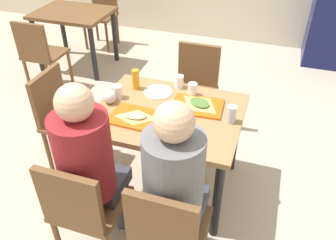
% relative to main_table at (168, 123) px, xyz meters
% --- Properties ---
extents(ground_plane, '(10.00, 10.00, 0.02)m').
position_rel_main_table_xyz_m(ground_plane, '(0.00, 0.00, -0.63)').
color(ground_plane, '#B7A893').
extents(main_table, '(1.04, 0.83, 0.72)m').
position_rel_main_table_xyz_m(main_table, '(0.00, 0.00, 0.00)').
color(main_table, '#9E7247').
rests_on(main_table, ground_plane).
extents(chair_near_left, '(0.40, 0.40, 0.86)m').
position_rel_main_table_xyz_m(chair_near_left, '(-0.26, -0.80, -0.11)').
color(chair_near_left, brown).
rests_on(chair_near_left, ground_plane).
extents(chair_near_right, '(0.40, 0.40, 0.86)m').
position_rel_main_table_xyz_m(chair_near_right, '(0.26, -0.80, -0.11)').
color(chair_near_right, brown).
rests_on(chair_near_right, ground_plane).
extents(chair_far_side, '(0.40, 0.40, 0.86)m').
position_rel_main_table_xyz_m(chair_far_side, '(0.00, 0.80, -0.11)').
color(chair_far_side, brown).
rests_on(chair_far_side, ground_plane).
extents(chair_left_end, '(0.40, 0.40, 0.86)m').
position_rel_main_table_xyz_m(chair_left_end, '(-0.90, 0.00, -0.11)').
color(chair_left_end, brown).
rests_on(chair_left_end, ground_plane).
extents(person_in_red, '(0.32, 0.42, 1.27)m').
position_rel_main_table_xyz_m(person_in_red, '(-0.26, -0.66, 0.13)').
color(person_in_red, '#383842').
rests_on(person_in_red, ground_plane).
extents(person_in_brown_jacket, '(0.32, 0.42, 1.27)m').
position_rel_main_table_xyz_m(person_in_brown_jacket, '(0.26, -0.66, 0.13)').
color(person_in_brown_jacket, '#383842').
rests_on(person_in_brown_jacket, ground_plane).
extents(tray_red_near, '(0.37, 0.27, 0.02)m').
position_rel_main_table_xyz_m(tray_red_near, '(-0.18, -0.15, 0.11)').
color(tray_red_near, '#D85914').
rests_on(tray_red_near, main_table).
extents(tray_red_far, '(0.38, 0.28, 0.02)m').
position_rel_main_table_xyz_m(tray_red_far, '(0.18, 0.12, 0.11)').
color(tray_red_far, '#D85914').
rests_on(tray_red_far, main_table).
extents(paper_plate_center, '(0.22, 0.22, 0.01)m').
position_rel_main_table_xyz_m(paper_plate_center, '(-0.16, 0.23, 0.10)').
color(paper_plate_center, white).
rests_on(paper_plate_center, main_table).
extents(paper_plate_near_edge, '(0.22, 0.22, 0.01)m').
position_rel_main_table_xyz_m(paper_plate_near_edge, '(0.16, -0.23, 0.10)').
color(paper_plate_near_edge, white).
rests_on(paper_plate_near_edge, main_table).
extents(pizza_slice_a, '(0.23, 0.16, 0.02)m').
position_rel_main_table_xyz_m(pizza_slice_a, '(-0.18, -0.16, 0.12)').
color(pizza_slice_a, '#DBAD60').
rests_on(pizza_slice_a, tray_red_near).
extents(pizza_slice_b, '(0.28, 0.25, 0.02)m').
position_rel_main_table_xyz_m(pizza_slice_b, '(0.19, 0.14, 0.12)').
color(pizza_slice_b, '#DBAD60').
rests_on(pizza_slice_b, tray_red_far).
extents(plastic_cup_a, '(0.07, 0.07, 0.10)m').
position_rel_main_table_xyz_m(plastic_cup_a, '(-0.03, 0.35, 0.15)').
color(plastic_cup_a, white).
rests_on(plastic_cup_a, main_table).
extents(plastic_cup_b, '(0.07, 0.07, 0.10)m').
position_rel_main_table_xyz_m(plastic_cup_b, '(0.03, -0.35, 0.15)').
color(plastic_cup_b, white).
rests_on(plastic_cup_b, main_table).
extents(plastic_cup_c, '(0.07, 0.07, 0.10)m').
position_rel_main_table_xyz_m(plastic_cup_c, '(-0.41, 0.06, 0.15)').
color(plastic_cup_c, white).
rests_on(plastic_cup_c, main_table).
extents(plastic_cup_d, '(0.07, 0.07, 0.10)m').
position_rel_main_table_xyz_m(plastic_cup_d, '(0.10, 0.27, 0.15)').
color(plastic_cup_d, white).
rests_on(plastic_cup_d, main_table).
extents(soda_can, '(0.07, 0.07, 0.12)m').
position_rel_main_table_xyz_m(soda_can, '(0.44, 0.02, 0.16)').
color(soda_can, '#B7BCC6').
rests_on(soda_can, main_table).
extents(condiment_bottle, '(0.06, 0.06, 0.16)m').
position_rel_main_table_xyz_m(condiment_bottle, '(-0.34, 0.23, 0.18)').
color(condiment_bottle, orange).
rests_on(condiment_bottle, main_table).
extents(foil_bundle, '(0.10, 0.10, 0.10)m').
position_rel_main_table_xyz_m(foil_bundle, '(-0.44, -0.02, 0.15)').
color(foil_bundle, silver).
rests_on(foil_bundle, main_table).
extents(background_table, '(0.90, 0.70, 0.72)m').
position_rel_main_table_xyz_m(background_table, '(-1.78, 1.68, -0.02)').
color(background_table, brown).
rests_on(background_table, ground_plane).
extents(background_chair_near, '(0.40, 0.40, 0.86)m').
position_rel_main_table_xyz_m(background_chair_near, '(-1.78, 0.95, -0.11)').
color(background_chair_near, brown).
rests_on(background_chair_near, ground_plane).
extents(background_chair_far, '(0.40, 0.40, 0.86)m').
position_rel_main_table_xyz_m(background_chair_far, '(-1.78, 2.41, -0.11)').
color(background_chair_far, brown).
rests_on(background_chair_far, ground_plane).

